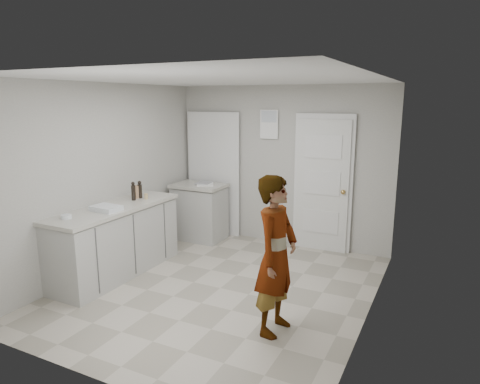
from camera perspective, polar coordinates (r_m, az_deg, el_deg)
The scene contains 12 objects.
ground at distance 5.41m, azimuth -2.65°, elevation -12.68°, with size 4.00×4.00×0.00m, color gray.
room_shell at distance 6.86m, azimuth 3.93°, elevation 1.66°, with size 4.00×4.00×4.00m.
main_counter at distance 5.91m, azimuth -16.13°, elevation -6.52°, with size 0.64×1.96×0.93m.
side_counter at distance 7.12m, azimuth -5.42°, elevation -2.88°, with size 0.84×0.61×0.93m.
person at distance 4.21m, azimuth 4.84°, elevation -8.43°, with size 0.58×0.38×1.59m, color silver.
cake_mix_box at distance 6.15m, azimuth -13.78°, elevation 0.03°, with size 0.11×0.05×0.18m, color #99704C.
spice_jar at distance 6.08m, azimuth -12.41°, elevation -0.56°, with size 0.05×0.05×0.08m, color tan.
oil_cruet_a at distance 6.14m, azimuth -13.22°, elevation 0.29°, with size 0.06×0.06×0.25m.
oil_cruet_b at distance 6.02m, azimuth -14.04°, elevation 0.08°, with size 0.06×0.06×0.26m.
baking_dish at distance 5.57m, azimuth -17.42°, elevation -2.10°, with size 0.37×0.27×0.06m.
egg_bowl at distance 5.35m, azimuth -22.17°, elevation -3.07°, with size 0.12×0.12×0.05m.
papers at distance 6.99m, azimuth -4.66°, elevation 1.06°, with size 0.27×0.34×0.01m, color white.
Camera 1 is at (2.40, -4.28, 2.27)m, focal length 32.00 mm.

